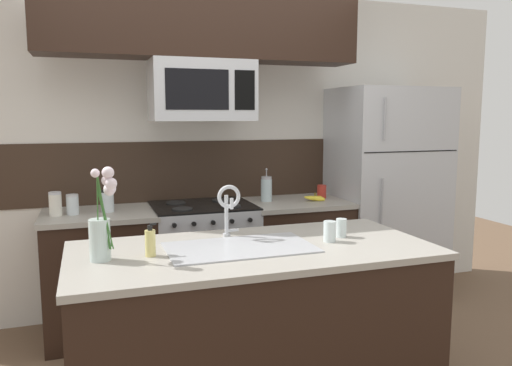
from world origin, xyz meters
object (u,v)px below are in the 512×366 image
at_px(microwave, 202,91).
at_px(refrigerator, 384,195).
at_px(storage_jar_short, 107,201).
at_px(spare_glass, 341,228).
at_px(drinking_glass, 330,231).
at_px(storage_jar_medium, 73,204).
at_px(coffee_tin, 322,192).
at_px(dish_soap_bottle, 150,243).
at_px(stove_range, 204,263).
at_px(french_press, 266,189).
at_px(flower_vase, 102,227).
at_px(storage_jar_tall, 55,204).
at_px(sink_faucet, 228,204).
at_px(banana_bunch, 315,198).

relative_size(microwave, refrigerator, 0.41).
distance_m(storage_jar_short, spare_glass, 1.72).
bearing_deg(storage_jar_short, spare_glass, -44.69).
bearing_deg(drinking_glass, storage_jar_medium, 136.89).
relative_size(coffee_tin, dish_soap_bottle, 0.67).
relative_size(stove_range, coffee_tin, 8.45).
distance_m(storage_jar_short, french_press, 1.23).
xyz_separation_m(refrigerator, flower_vase, (-2.38, -1.27, 0.16)).
bearing_deg(microwave, french_press, 8.58).
distance_m(storage_jar_tall, sink_faucet, 1.38).
bearing_deg(microwave, dish_soap_bottle, -113.88).
xyz_separation_m(microwave, coffee_tin, (1.03, 0.07, -0.81)).
bearing_deg(storage_jar_short, storage_jar_tall, -173.17).
bearing_deg(banana_bunch, storage_jar_medium, 178.67).
bearing_deg(flower_vase, stove_range, 58.55).
xyz_separation_m(stove_range, storage_jar_short, (-0.69, 0.01, 0.53)).
xyz_separation_m(refrigerator, storage_jar_tall, (-2.65, -0.06, 0.08)).
bearing_deg(storage_jar_short, french_press, 2.55).
height_order(refrigerator, sink_faucet, refrigerator).
relative_size(refrigerator, coffee_tin, 16.58).
height_order(microwave, banana_bunch, microwave).
relative_size(french_press, dish_soap_bottle, 1.62).
bearing_deg(banana_bunch, flower_vase, -144.62).
relative_size(refrigerator, drinking_glass, 15.99).
height_order(coffee_tin, drinking_glass, drinking_glass).
xyz_separation_m(sink_faucet, dish_soap_bottle, (-0.46, -0.22, -0.13)).
relative_size(banana_bunch, sink_faucet, 0.62).
xyz_separation_m(coffee_tin, spare_glass, (-0.50, -1.26, -0.00)).
height_order(refrigerator, storage_jar_medium, refrigerator).
relative_size(storage_jar_tall, flower_vase, 0.37).
xyz_separation_m(stove_range, sink_faucet, (-0.09, -1.03, 0.65)).
height_order(stove_range, coffee_tin, coffee_tin).
xyz_separation_m(storage_jar_short, sink_faucet, (0.61, -1.04, 0.12)).
height_order(coffee_tin, dish_soap_bottle, dish_soap_bottle).
relative_size(storage_jar_medium, flower_vase, 0.31).
bearing_deg(stove_range, banana_bunch, -3.75).
xyz_separation_m(storage_jar_medium, coffee_tin, (1.96, 0.07, -0.02)).
bearing_deg(storage_jar_medium, dish_soap_bottle, -72.67).
height_order(dish_soap_bottle, drinking_glass, dish_soap_bottle).
xyz_separation_m(refrigerator, banana_bunch, (-0.70, -0.08, 0.02)).
xyz_separation_m(refrigerator, sink_faucet, (-1.70, -1.05, 0.20)).
relative_size(microwave, spare_glass, 7.06).
relative_size(sink_faucet, flower_vase, 0.67).
bearing_deg(flower_vase, storage_jar_medium, 97.50).
bearing_deg(flower_vase, sink_faucet, 18.04).
relative_size(storage_jar_tall, storage_jar_medium, 1.18).
bearing_deg(flower_vase, refrigerator, 28.14).
height_order(storage_jar_tall, dish_soap_bottle, storage_jar_tall).
height_order(spare_glass, flower_vase, flower_vase).
relative_size(stove_range, drinking_glass, 8.16).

